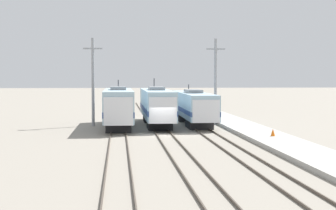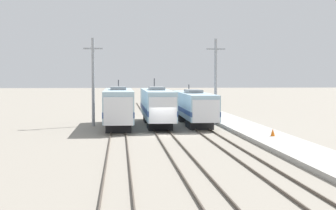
# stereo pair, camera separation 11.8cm
# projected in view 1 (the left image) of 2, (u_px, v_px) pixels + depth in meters

# --- Properties ---
(ground_plane) EXTENTS (400.00, 400.00, 0.00)m
(ground_plane) POSITION_uv_depth(u_px,v_px,m) (164.00, 135.00, 52.42)
(ground_plane) COLOR gray
(rail_pair_far_left) EXTENTS (1.51, 120.00, 0.15)m
(rail_pair_far_left) POSITION_uv_depth(u_px,v_px,m) (118.00, 134.00, 52.04)
(rail_pair_far_left) COLOR #4C4238
(rail_pair_far_left) RESTS_ON ground_plane
(rail_pair_center) EXTENTS (1.51, 120.00, 0.15)m
(rail_pair_center) POSITION_uv_depth(u_px,v_px,m) (164.00, 134.00, 52.41)
(rail_pair_center) COLOR #4C4238
(rail_pair_center) RESTS_ON ground_plane
(rail_pair_far_right) EXTENTS (1.51, 120.00, 0.15)m
(rail_pair_far_right) POSITION_uv_depth(u_px,v_px,m) (208.00, 133.00, 52.78)
(rail_pair_far_right) COLOR #4C4238
(rail_pair_far_right) RESTS_ON ground_plane
(locomotive_far_left) EXTENTS (2.98, 16.43, 5.04)m
(locomotive_far_left) POSITION_uv_depth(u_px,v_px,m) (118.00, 107.00, 58.78)
(locomotive_far_left) COLOR #232326
(locomotive_far_left) RESTS_ON ground_plane
(locomotive_center) EXTENTS (2.93, 18.55, 5.20)m
(locomotive_center) POSITION_uv_depth(u_px,v_px,m) (157.00, 106.00, 61.87)
(locomotive_center) COLOR #232326
(locomotive_center) RESTS_ON ground_plane
(locomotive_far_right) EXTENTS (2.94, 18.95, 4.45)m
(locomotive_far_right) POSITION_uv_depth(u_px,v_px,m) (194.00, 107.00, 62.97)
(locomotive_far_right) COLOR #232326
(locomotive_far_right) RESTS_ON ground_plane
(catenary_tower_left) EXTENTS (2.10, 0.33, 9.63)m
(catenary_tower_left) POSITION_uv_depth(u_px,v_px,m) (93.00, 80.00, 61.39)
(catenary_tower_left) COLOR gray
(catenary_tower_left) RESTS_ON ground_plane
(catenary_tower_right) EXTENTS (2.10, 0.33, 9.63)m
(catenary_tower_right) POSITION_uv_depth(u_px,v_px,m) (216.00, 80.00, 62.59)
(catenary_tower_right) COLOR gray
(catenary_tower_right) RESTS_ON ground_plane
(platform) EXTENTS (4.00, 120.00, 0.35)m
(platform) POSITION_uv_depth(u_px,v_px,m) (256.00, 132.00, 53.18)
(platform) COLOR #A8A59E
(platform) RESTS_ON ground_plane
(traffic_cone) EXTENTS (0.40, 0.40, 0.64)m
(traffic_cone) POSITION_uv_depth(u_px,v_px,m) (273.00, 132.00, 47.94)
(traffic_cone) COLOR orange
(traffic_cone) RESTS_ON platform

